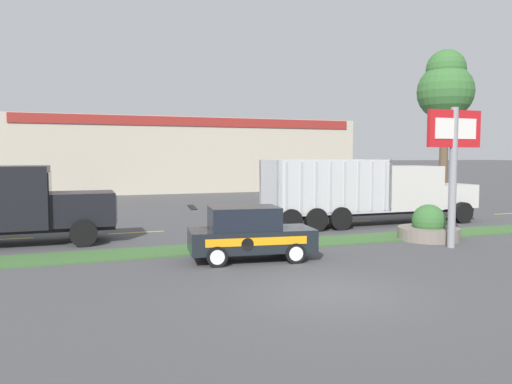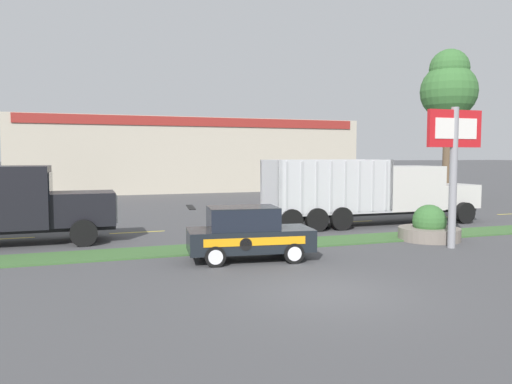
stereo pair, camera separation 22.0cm
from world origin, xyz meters
name	(u,v)px [view 2 (the right image)]	position (x,y,z in m)	size (l,w,h in m)	color
ground_plane	(324,293)	(0.00, 0.00, 0.00)	(600.00, 600.00, 0.00)	#474749
grass_verge	(244,246)	(0.00, 6.56, 0.03)	(120.00, 1.95, 0.06)	#3D6633
centre_line_3	(3,239)	(-8.80, 11.54, 0.00)	(2.40, 0.14, 0.01)	yellow
centre_line_4	(138,232)	(-3.40, 11.54, 0.00)	(2.40, 0.14, 0.01)	yellow
centre_line_5	(252,227)	(2.00, 11.54, 0.00)	(2.40, 0.14, 0.01)	yellow
centre_line_6	(351,222)	(7.40, 11.54, 0.00)	(2.40, 0.14, 0.01)	yellow
centre_line_7	(438,217)	(12.80, 11.54, 0.00)	(2.40, 0.14, 0.01)	yellow
dump_truck_mid	(389,193)	(8.76, 10.28, 1.52)	(11.32, 2.66, 3.22)	black
rally_car	(248,233)	(-0.60, 4.32, 0.89)	(4.21, 2.20, 1.79)	black
store_sign_post	(454,150)	(7.20, 3.90, 3.60)	(2.29, 0.28, 5.17)	gray
stone_planter	(429,228)	(7.55, 5.61, 0.48)	(2.43, 2.43, 1.44)	slate
store_building_backdrop	(186,155)	(4.27, 39.15, 3.45)	(32.12, 12.10, 6.89)	#BCB29E
tree_behind_left	(449,88)	(19.74, 19.21, 8.35)	(4.07, 4.07, 11.13)	brown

